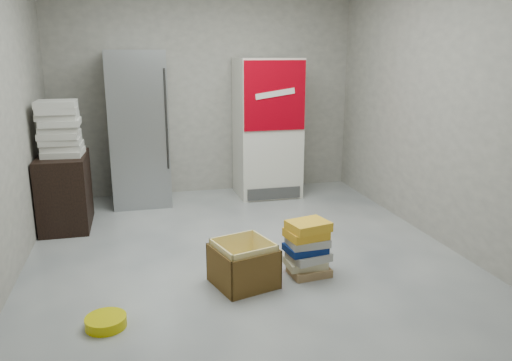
{
  "coord_description": "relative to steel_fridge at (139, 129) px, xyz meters",
  "views": [
    {
      "loc": [
        -0.95,
        -4.18,
        1.89
      ],
      "look_at": [
        0.25,
        0.7,
        0.58
      ],
      "focal_mm": 35.0,
      "sensor_mm": 36.0,
      "label": 1
    }
  ],
  "objects": [
    {
      "name": "ground",
      "position": [
        0.9,
        -2.13,
        -0.95
      ],
      "size": [
        5.0,
        5.0,
        0.0
      ],
      "primitive_type": "plane",
      "color": "#BCBCB7",
      "rests_on": "ground"
    },
    {
      "name": "coke_cooler",
      "position": [
        1.65,
        -0.01,
        -0.05
      ],
      "size": [
        0.8,
        0.73,
        1.8
      ],
      "color": "silver",
      "rests_on": "ground"
    },
    {
      "name": "wood_shelf",
      "position": [
        -0.83,
        -0.73,
        -0.55
      ],
      "size": [
        0.5,
        0.8,
        0.8
      ],
      "primitive_type": "cube",
      "color": "black",
      "rests_on": "ground"
    },
    {
      "name": "phonebook_stack_side",
      "position": [
        0.91,
        -2.23,
        -0.88
      ],
      "size": [
        0.36,
        0.32,
        0.13
      ],
      "rotation": [
        0.0,
        0.0,
        0.23
      ],
      "color": "#C7BC90",
      "rests_on": "ground"
    },
    {
      "name": "supply_box_stack",
      "position": [
        -0.82,
        -0.73,
        0.14
      ],
      "size": [
        0.45,
        0.45,
        0.58
      ],
      "color": "beige",
      "rests_on": "wood_shelf"
    },
    {
      "name": "room_shell",
      "position": [
        0.9,
        -2.13,
        0.85
      ],
      "size": [
        4.04,
        5.04,
        2.82
      ],
      "color": "#A9A498",
      "rests_on": "ground"
    },
    {
      "name": "bucket_lid",
      "position": [
        -0.33,
        -3.01,
        -0.91
      ],
      "size": [
        0.35,
        0.35,
        0.08
      ],
      "primitive_type": "cylinder",
      "rotation": [
        0.0,
        0.0,
        -0.24
      ],
      "color": "#D4C806",
      "rests_on": "ground"
    },
    {
      "name": "cardboard_box",
      "position": [
        0.76,
        -2.59,
        -0.8
      ],
      "size": [
        0.57,
        0.57,
        0.37
      ],
      "rotation": [
        0.0,
        0.0,
        0.29
      ],
      "color": "yellow",
      "rests_on": "ground"
    },
    {
      "name": "steel_fridge",
      "position": [
        0.0,
        0.0,
        0.0
      ],
      "size": [
        0.7,
        0.72,
        1.9
      ],
      "color": "#A8ABB0",
      "rests_on": "ground"
    },
    {
      "name": "phonebook_stack_main",
      "position": [
        1.33,
        -2.53,
        -0.71
      ],
      "size": [
        0.4,
        0.34,
        0.49
      ],
      "rotation": [
        0.0,
        0.0,
        0.15
      ],
      "color": "#98764D",
      "rests_on": "ground"
    }
  ]
}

